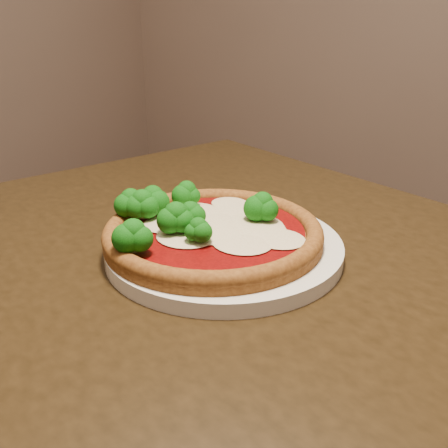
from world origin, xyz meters
The scene contains 3 objects.
dining_table centered at (0.01, -0.14, 0.65)m, with size 1.30×1.15×0.75m.
plate centered at (-0.05, -0.07, 0.76)m, with size 0.29×0.29×0.02m, color silver.
pizza centered at (-0.07, -0.07, 0.78)m, with size 0.27×0.27×0.06m.
Camera 1 is at (0.25, -0.53, 1.03)m, focal length 40.00 mm.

